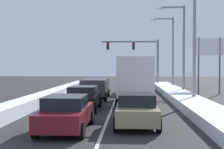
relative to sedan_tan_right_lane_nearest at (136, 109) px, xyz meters
name	(u,v)px	position (x,y,z in m)	size (l,w,h in m)	color
ground_plane	(113,107)	(-1.45, 6.60, -0.76)	(120.00, 120.00, 0.00)	#28282B
lane_stripe_between_right_lane_and_center_lane	(115,101)	(-1.45, 10.06, -0.76)	(0.14, 38.05, 0.01)	silver
snow_bank_right_shoulder	(183,98)	(3.85, 10.06, -0.48)	(2.11, 38.05, 0.56)	silver
snow_bank_left_shoulder	(48,96)	(-6.75, 10.06, -0.40)	(1.30, 38.05, 0.73)	silver
sedan_tan_right_lane_nearest	(136,109)	(0.00, 0.00, 0.00)	(2.00, 4.50, 1.51)	#937F60
box_truck_right_lane_second	(134,78)	(0.05, 7.93, 1.14)	(2.53, 7.20, 3.36)	silver
suv_green_right_lane_third	(133,83)	(0.06, 16.75, 0.25)	(2.16, 4.90, 1.67)	#1E5633
sedan_maroon_center_lane_nearest	(66,113)	(-3.04, -1.33, 0.00)	(2.00, 4.50, 1.51)	maroon
sedan_black_center_lane_second	(83,98)	(-3.21, 4.97, 0.00)	(2.00, 4.50, 1.51)	black
suv_charcoal_center_lane_third	(95,87)	(-3.14, 11.52, 0.25)	(2.16, 4.90, 1.67)	#38383D
traffic_light_gantry	(140,53)	(1.11, 27.34, 3.73)	(7.54, 0.47, 6.20)	slate
street_lamp_right_near	(189,37)	(3.97, 8.33, 4.08)	(2.66, 0.36, 8.08)	gray
street_lamp_right_mid	(180,42)	(4.42, 15.25, 4.24)	(2.66, 0.36, 8.39)	gray
street_lamp_right_far	(170,47)	(4.36, 22.16, 4.21)	(2.66, 0.36, 8.33)	gray
roadside_sign_right	(209,53)	(7.35, 16.21, 3.25)	(3.20, 0.16, 5.50)	#59595B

